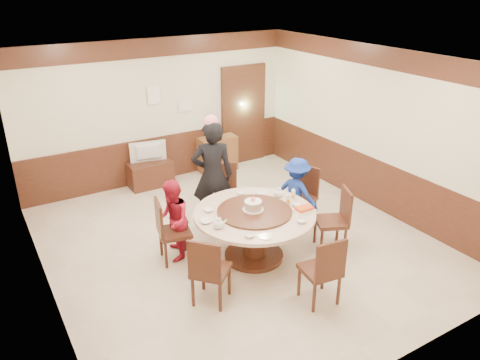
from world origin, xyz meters
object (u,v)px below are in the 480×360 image
banquet_table (254,225)px  shrimp_platter (304,209)px  person_standing (213,176)px  television (149,152)px  birthday_cake (253,205)px  tv_stand (150,174)px  side_cabinet (217,154)px  thermos (213,129)px  person_red (173,221)px  person_blue (297,193)px

banquet_table → shrimp_platter: 0.75m
person_standing → television: person_standing is taller
shrimp_platter → person_standing: bearing=115.4°
birthday_cake → tv_stand: bearing=96.3°
shrimp_platter → tv_stand: shrimp_platter is taller
television → side_cabinet: size_ratio=0.88×
person_standing → television: (-0.29, 2.10, -0.21)m
thermos → person_red: bearing=-128.2°
person_blue → television: bearing=8.4°
banquet_table → person_standing: person_standing is taller
person_red → tv_stand: person_red is taller
person_blue → thermos: bearing=-18.9°
birthday_cake → tv_stand: (-0.35, 3.21, -0.60)m
person_blue → tv_stand: (-1.47, 2.77, -0.35)m
banquet_table → shrimp_platter: shrimp_platter is taller
television → thermos: thermos is taller
banquet_table → television: bearing=96.4°
person_standing → birthday_cake: size_ratio=5.96×
television → shrimp_platter: bearing=115.2°
banquet_table → person_red: (-1.00, 0.61, 0.08)m
person_red → thermos: person_red is taller
shrimp_platter → television: 3.70m
television → person_blue: bearing=127.6°
banquet_table → thermos: bearing=71.7°
tv_stand → thermos: size_ratio=2.24×
birthday_cake → thermos: size_ratio=0.81×
birthday_cake → thermos: bearing=71.4°
person_red → tv_stand: 2.72m
shrimp_platter → side_cabinet: size_ratio=0.38×
birthday_cake → side_cabinet: size_ratio=0.38×
tv_stand → person_red: bearing=-103.8°
banquet_table → tv_stand: (-0.36, 3.23, -0.28)m
shrimp_platter → person_red: bearing=150.0°
banquet_table → shrimp_platter: (0.63, -0.34, 0.24)m
person_blue → shrimp_platter: 0.95m
person_standing → person_red: bearing=50.9°
person_standing → person_blue: 1.40m
birthday_cake → side_cabinet: bearing=70.2°
television → person_red: bearing=85.9°
tv_stand → thermos: 1.60m
shrimp_platter → side_cabinet: 3.66m
person_standing → tv_stand: 2.22m
banquet_table → tv_stand: size_ratio=2.05×
person_red → shrimp_platter: person_red is taller
tv_stand → banquet_table: bearing=-83.6°
person_standing → side_cabinet: person_standing is taller
person_red → tv_stand: size_ratio=1.43×
banquet_table → person_red: bearing=148.7°
thermos → birthday_cake: bearing=-108.6°
person_blue → tv_stand: bearing=8.4°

